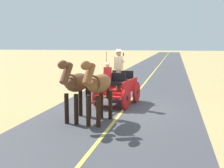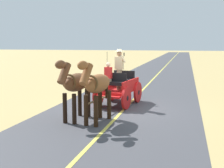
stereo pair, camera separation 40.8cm
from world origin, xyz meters
name	(u,v)px [view 1 (the left image)]	position (x,y,z in m)	size (l,w,h in m)	color
ground_plane	(124,109)	(0.00, 0.00, 0.00)	(200.00, 200.00, 0.00)	tan
road_surface	(124,109)	(0.00, 0.00, 0.00)	(6.17, 160.00, 0.01)	#424247
road_centre_stripe	(124,109)	(0.00, 0.00, 0.01)	(0.12, 160.00, 0.00)	#DBCC4C
horse_drawn_carriage	(117,87)	(0.46, -0.73, 0.82)	(1.75, 4.51, 2.50)	red
horse_near_side	(98,85)	(0.49, 2.33, 1.32)	(0.78, 2.15, 2.21)	brown
horse_off_side	(77,84)	(1.31, 2.21, 1.32)	(0.74, 2.14, 2.21)	brown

